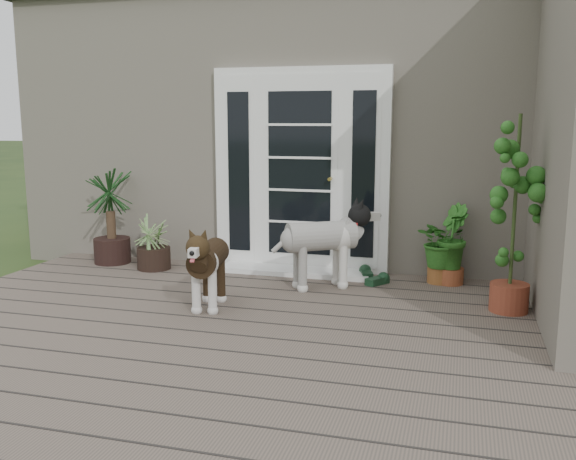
# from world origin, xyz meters

# --- Properties ---
(deck) EXTENTS (6.20, 4.60, 0.12)m
(deck) POSITION_xyz_m (0.00, 0.40, 0.06)
(deck) COLOR #6B5B4C
(deck) RESTS_ON ground
(house_main) EXTENTS (7.40, 4.00, 3.10)m
(house_main) POSITION_xyz_m (0.00, 4.65, 1.55)
(house_main) COLOR #665E54
(house_main) RESTS_ON ground
(roof_main) EXTENTS (7.60, 4.20, 0.20)m
(roof_main) POSITION_xyz_m (0.00, 4.65, 3.20)
(roof_main) COLOR #2D2826
(roof_main) RESTS_ON house_main
(door_unit) EXTENTS (1.90, 0.14, 2.15)m
(door_unit) POSITION_xyz_m (-0.20, 2.60, 1.19)
(door_unit) COLOR white
(door_unit) RESTS_ON deck
(door_step) EXTENTS (1.60, 0.40, 0.05)m
(door_step) POSITION_xyz_m (-0.20, 2.40, 0.14)
(door_step) COLOR white
(door_step) RESTS_ON deck
(brindle_dog) EXTENTS (0.45, 0.82, 0.65)m
(brindle_dog) POSITION_xyz_m (-0.60, 1.00, 0.44)
(brindle_dog) COLOR #302011
(brindle_dog) RESTS_ON deck
(white_dog) EXTENTS (0.96, 0.81, 0.74)m
(white_dog) POSITION_xyz_m (0.19, 1.89, 0.49)
(white_dog) COLOR beige
(white_dog) RESTS_ON deck
(spider_plant) EXTENTS (0.70, 0.70, 0.64)m
(spider_plant) POSITION_xyz_m (-1.74, 2.17, 0.44)
(spider_plant) COLOR #8D9E61
(spider_plant) RESTS_ON deck
(yucca) EXTENTS (0.98, 0.98, 1.12)m
(yucca) POSITION_xyz_m (-2.33, 2.31, 0.68)
(yucca) COLOR black
(yucca) RESTS_ON deck
(herb_a) EXTENTS (0.69, 0.69, 0.63)m
(herb_a) POSITION_xyz_m (1.29, 2.40, 0.44)
(herb_a) COLOR #184D16
(herb_a) RESTS_ON deck
(herb_b) EXTENTS (0.44, 0.44, 0.58)m
(herb_b) POSITION_xyz_m (1.39, 2.40, 0.41)
(herb_b) COLOR #195819
(herb_b) RESTS_ON deck
(herb_c) EXTENTS (0.42, 0.42, 0.53)m
(herb_c) POSITION_xyz_m (2.32, 2.18, 0.39)
(herb_c) COLOR #1A5C1D
(herb_c) RESTS_ON deck
(sapling) EXTENTS (0.61, 0.61, 1.72)m
(sapling) POSITION_xyz_m (1.89, 1.59, 0.98)
(sapling) COLOR #1C6322
(sapling) RESTS_ON deck
(clog_left) EXTENTS (0.23, 0.35, 0.10)m
(clog_left) POSITION_xyz_m (0.56, 2.40, 0.17)
(clog_left) COLOR black
(clog_left) RESTS_ON deck
(clog_right) EXTENTS (0.28, 0.33, 0.09)m
(clog_right) POSITION_xyz_m (0.70, 2.17, 0.16)
(clog_right) COLOR #163820
(clog_right) RESTS_ON deck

